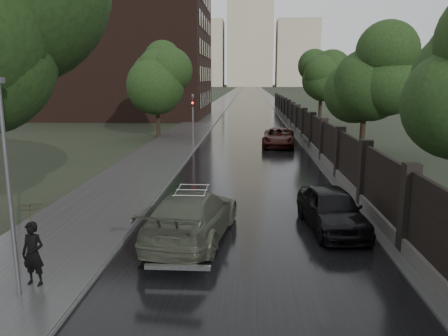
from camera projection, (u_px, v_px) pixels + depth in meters
road at (250, 91)px, 194.28m from camera, size 8.00×420.00×0.02m
sidewalk_left at (236, 91)px, 194.60m from camera, size 4.00×420.00×0.16m
verge_right at (262, 91)px, 193.96m from camera, size 3.00×420.00×0.08m
fence_right at (301, 125)px, 39.28m from camera, size 0.45×75.72×2.70m
tree_left_far at (157, 77)px, 37.17m from camera, size 4.25×4.25×7.39m
tree_right_b at (366, 81)px, 28.53m from camera, size 4.08×4.08×7.01m
tree_right_c at (321, 80)px, 46.14m from camera, size 4.08×4.08×7.01m
lamp_post at (9, 190)px, 9.66m from camera, size 0.25×0.12×5.11m
traffic_light at (193, 116)px, 32.63m from camera, size 0.16×0.32×4.00m
brick_building at (116, 42)px, 58.30m from camera, size 24.00×18.00×20.00m
stalinist_tower at (250, 29)px, 294.21m from camera, size 92.00×30.00×159.00m
volga_sedan at (192, 215)px, 13.97m from camera, size 2.94×5.71×1.58m
car_right_near at (332, 209)px, 14.87m from camera, size 2.22×4.47×1.46m
car_right_far at (279, 137)px, 33.30m from camera, size 2.77×5.28×1.42m
pedestrian_umbrella at (30, 220)px, 10.34m from camera, size 1.06×1.07×2.47m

